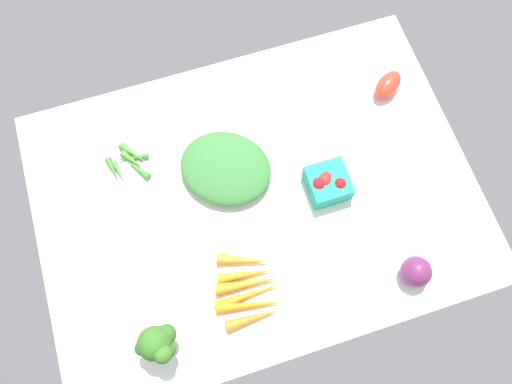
% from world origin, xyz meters
% --- Properties ---
extents(tablecloth, '(1.04, 0.76, 0.02)m').
position_xyz_m(tablecloth, '(0.00, 0.00, 0.01)').
color(tablecloth, white).
rests_on(tablecloth, ground).
extents(broccoli_head, '(0.09, 0.08, 0.12)m').
position_xyz_m(broccoli_head, '(0.30, 0.27, 0.09)').
color(broccoli_head, '#99CE8A').
rests_on(broccoli_head, tablecloth).
extents(berry_basket, '(0.09, 0.09, 0.07)m').
position_xyz_m(berry_basket, '(-0.17, 0.03, 0.05)').
color(berry_basket, teal).
rests_on(berry_basket, tablecloth).
extents(roma_tomato, '(0.10, 0.09, 0.05)m').
position_xyz_m(roma_tomato, '(-0.41, -0.17, 0.05)').
color(roma_tomato, red).
rests_on(roma_tomato, tablecloth).
extents(leafy_greens_clump, '(0.29, 0.28, 0.05)m').
position_xyz_m(leafy_greens_clump, '(0.05, -0.08, 0.05)').
color(leafy_greens_clump, '#3A7B38').
rests_on(leafy_greens_clump, tablecloth).
extents(carrot_bunch, '(0.17, 0.18, 0.03)m').
position_xyz_m(carrot_bunch, '(0.08, 0.21, 0.03)').
color(carrot_bunch, orange).
rests_on(carrot_bunch, tablecloth).
extents(red_onion_center, '(0.07, 0.07, 0.07)m').
position_xyz_m(red_onion_center, '(-0.28, 0.29, 0.05)').
color(red_onion_center, '#6D2959').
rests_on(red_onion_center, tablecloth).
extents(okra_pile, '(0.11, 0.11, 0.02)m').
position_xyz_m(okra_pile, '(0.27, -0.17, 0.03)').
color(okra_pile, '#4B8734').
rests_on(okra_pile, tablecloth).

